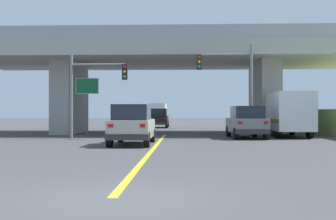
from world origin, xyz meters
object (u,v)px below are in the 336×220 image
at_px(suv_crossing, 246,122).
at_px(suv_lead, 132,125).
at_px(box_truck, 286,113).
at_px(sedan_oncoming, 159,118).
at_px(semi_truck_distant, 158,113).
at_px(highway_sign, 87,92).
at_px(traffic_signal_nearside, 233,78).
at_px(traffic_signal_farside, 91,84).

bearing_deg(suv_crossing, suv_lead, -141.76).
height_order(box_truck, sedan_oncoming, box_truck).
xyz_separation_m(suv_crossing, semi_truck_distant, (-7.67, 33.58, 0.52)).
xyz_separation_m(suv_lead, highway_sign, (-4.34, 8.71, 2.11)).
bearing_deg(traffic_signal_nearside, suv_lead, -135.65).
xyz_separation_m(suv_crossing, traffic_signal_nearside, (-0.83, 0.04, 2.81)).
height_order(box_truck, highway_sign, highway_sign).
height_order(suv_crossing, box_truck, box_truck).
height_order(traffic_signal_farside, semi_truck_distant, traffic_signal_farside).
bearing_deg(traffic_signal_farside, suv_crossing, 4.58).
bearing_deg(box_truck, sedan_oncoming, 121.03).
relative_size(traffic_signal_farside, highway_sign, 1.23).
bearing_deg(box_truck, highway_sign, 174.47).
relative_size(highway_sign, semi_truck_distant, 0.57).
bearing_deg(sedan_oncoming, traffic_signal_farside, -99.58).
bearing_deg(semi_truck_distant, traffic_signal_farside, -93.39).
height_order(sedan_oncoming, traffic_signal_nearside, traffic_signal_nearside).
distance_m(suv_lead, box_truck, 12.04).
bearing_deg(traffic_signal_farside, suv_lead, -56.46).
distance_m(box_truck, traffic_signal_farside, 13.05).
distance_m(suv_crossing, semi_truck_distant, 34.45).
distance_m(box_truck, traffic_signal_nearside, 4.76).
height_order(traffic_signal_nearside, traffic_signal_farside, traffic_signal_nearside).
distance_m(box_truck, semi_truck_distant, 33.49).
relative_size(box_truck, highway_sign, 1.52).
xyz_separation_m(box_truck, highway_sign, (-13.84, 1.34, 1.57)).
xyz_separation_m(highway_sign, semi_truck_distant, (3.21, 30.42, -1.59)).
distance_m(sedan_oncoming, traffic_signal_farside, 18.88).
bearing_deg(traffic_signal_nearside, traffic_signal_farside, -174.72).
bearing_deg(suv_crossing, semi_truck_distant, 100.85).
relative_size(suv_crossing, highway_sign, 1.05).
bearing_deg(suv_lead, box_truck, 37.83).
xyz_separation_m(box_truck, traffic_signal_farside, (-12.66, -2.61, 1.82)).
bearing_deg(sedan_oncoming, traffic_signal_nearside, -71.93).
xyz_separation_m(sedan_oncoming, semi_truck_distant, (-1.08, 15.89, 0.52)).
height_order(suv_crossing, traffic_signal_farside, traffic_signal_farside).
distance_m(traffic_signal_farside, semi_truck_distant, 34.47).
bearing_deg(traffic_signal_farside, sedan_oncoming, 80.42).
distance_m(traffic_signal_nearside, traffic_signal_farside, 8.93).
distance_m(traffic_signal_farside, highway_sign, 4.12).
distance_m(suv_crossing, traffic_signal_farside, 10.02).
xyz_separation_m(traffic_signal_nearside, highway_sign, (-10.05, 3.12, -0.70)).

